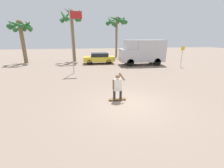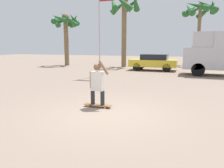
# 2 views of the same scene
# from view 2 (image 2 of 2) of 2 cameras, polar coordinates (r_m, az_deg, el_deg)

# --- Properties ---
(ground_plane) EXTENTS (80.00, 80.00, 0.00)m
(ground_plane) POSITION_cam_2_polar(r_m,az_deg,el_deg) (6.87, -1.40, -7.72)
(ground_plane) COLOR gray
(skateboard) EXTENTS (0.97, 0.23, 0.09)m
(skateboard) POSITION_cam_2_polar(r_m,az_deg,el_deg) (7.58, -3.76, -5.49)
(skateboard) COLOR brown
(skateboard) RESTS_ON ground_plane
(person_skateboarder) EXTENTS (0.70, 0.24, 1.53)m
(person_skateboarder) POSITION_cam_2_polar(r_m,az_deg,el_deg) (7.40, -3.84, 0.59)
(person_skateboarder) COLOR #28282D
(person_skateboarder) RESTS_ON skateboard
(parked_car_yellow) EXTENTS (3.98, 1.84, 1.39)m
(parked_car_yellow) POSITION_cam_2_polar(r_m,az_deg,el_deg) (19.27, 10.77, 5.74)
(parked_car_yellow) COLOR black
(parked_car_yellow) RESTS_ON ground_plane
(palm_tree_near_van) EXTENTS (3.78, 3.86, 6.93)m
(palm_tree_near_van) POSITION_cam_2_polar(r_m,az_deg,el_deg) (26.37, 21.92, 17.32)
(palm_tree_near_van) COLOR brown
(palm_tree_near_van) RESTS_ON ground_plane
(palm_tree_center_background) EXTENTS (3.37, 3.39, 7.06)m
(palm_tree_center_background) POSITION_cam_2_polar(r_m,az_deg,el_deg) (22.62, 3.27, 18.49)
(palm_tree_center_background) COLOR brown
(palm_tree_center_background) RESTS_ON ground_plane
(palm_tree_far_left) EXTENTS (3.14, 3.10, 5.57)m
(palm_tree_far_left) POSITION_cam_2_polar(r_m,az_deg,el_deg) (24.63, -12.01, 15.12)
(palm_tree_far_left) COLOR brown
(palm_tree_far_left) RESTS_ON ground_plane
(flagpole) EXTENTS (1.13, 0.12, 5.85)m
(flagpole) POSITION_cam_2_polar(r_m,az_deg,el_deg) (15.08, -2.91, 15.13)
(flagpole) COLOR #B7B7BC
(flagpole) RESTS_ON ground_plane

